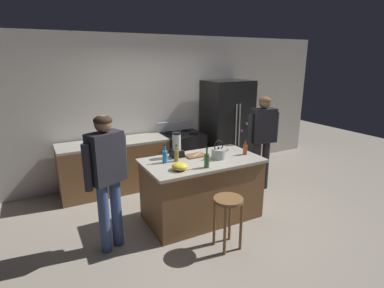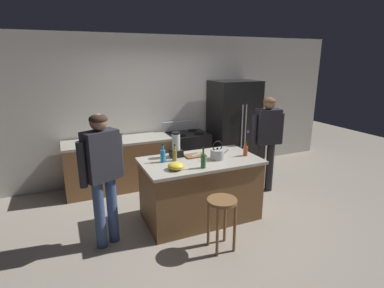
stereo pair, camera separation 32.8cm
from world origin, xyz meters
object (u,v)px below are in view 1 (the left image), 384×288
Objects in this scene: stove_range at (182,155)px; bottle_soda at (165,156)px; kitchen_island at (202,188)px; blender_appliance at (177,147)px; bar_stool at (228,209)px; bottle_vinegar at (176,155)px; bottle_cooking_sauce at (245,149)px; mixing_bowl at (180,166)px; person_by_sink_right at (263,135)px; cutting_board at (196,155)px; bottle_olive_oil at (207,160)px; chef_knife at (197,154)px; refrigerator at (227,127)px; person_by_island_left at (107,171)px; tea_kettle at (219,153)px.

bottle_soda is at bearing -123.89° from stove_range.
blender_appliance is at bearing 134.62° from kitchen_island.
kitchen_island is at bearing -12.85° from bottle_soda.
bottle_vinegar reaches higher than bar_stool.
blender_appliance is at bearing 63.36° from bottle_vinegar.
bottle_cooking_sauce is 1.14m from mixing_bowl.
person_by_sink_right reaches higher than cutting_board.
bottle_olive_oil is 1.25× the size of chef_knife.
chef_knife is (0.12, 0.48, -0.08)m from bottle_olive_oil.
chef_knife is (0.10, 0.97, 0.41)m from bar_stool.
bottle_olive_oil is (-1.56, -1.82, 0.07)m from refrigerator.
kitchen_island is at bearing -45.38° from blender_appliance.
person_by_island_left is at bearing -167.26° from cutting_board.
cutting_board is at bearing 93.19° from kitchen_island.
bottle_cooking_sauce is 1.21m from bottle_soda.
blender_appliance is 1.74× the size of mixing_bowl.
stove_range reaches higher than bar_stool.
refrigerator is at bearing 45.99° from kitchen_island.
bottle_soda is at bearing 165.71° from tea_kettle.
bar_stool is 2.41× the size of bottle_olive_oil.
kitchen_island is at bearing -86.81° from cutting_board.
mixing_bowl reaches higher than kitchen_island.
refrigerator is 6.19× the size of cutting_board.
bottle_vinegar is at bearing 119.75° from bottle_olive_oil.
tea_kettle is (0.75, -0.19, -0.02)m from bottle_soda.
blender_appliance is at bearing -144.33° from refrigerator.
bottle_olive_oil is at bearing -109.37° from kitchen_island.
bottle_olive_oil is 0.48m from bottle_vinegar.
bar_stool is at bearing -74.21° from bottle_vinegar.
tea_kettle is (0.34, 0.24, -0.02)m from bottle_olive_oil.
kitchen_island is at bearing -16.28° from bottle_vinegar.
blender_appliance is 0.61m from tea_kettle.
refrigerator is at bearing 42.42° from cutting_board.
chef_knife is at bearing 86.34° from kitchen_island.
person_by_island_left is 4.62× the size of blender_appliance.
refrigerator reaches higher than tea_kettle.
tea_kettle is at bearing 176.02° from bottle_cooking_sauce.
kitchen_island is 0.71m from blender_appliance.
tea_kettle is (0.58, -0.17, -0.01)m from bottle_vinegar.
blender_appliance reaches higher than bar_stool.
bottle_vinegar is at bearing -116.64° from blender_appliance.
refrigerator reaches higher than stove_range.
bar_stool is at bearing -87.99° from bottle_olive_oil.
bottle_soda is 0.17m from bottle_vinegar.
cutting_board is at bearing 158.48° from bottle_cooking_sauce.
kitchen_island is at bearing -164.89° from person_by_sink_right.
tea_kettle reaches higher than cutting_board.
cutting_board is at bearing -137.58° from refrigerator.
refrigerator is 1.78m from bottle_cooking_sauce.
tea_kettle reaches higher than bottle_vinegar.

